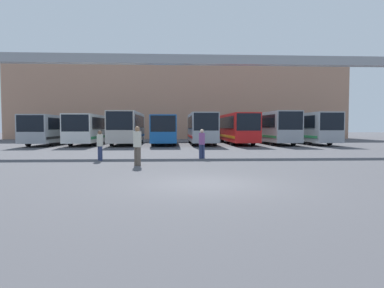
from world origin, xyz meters
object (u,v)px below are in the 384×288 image
(bus_slot_4, at_px, (201,127))
(bus_slot_6, at_px, (274,126))
(bus_slot_0, at_px, (51,128))
(pedestrian_near_center, at_px, (137,145))
(bus_slot_1, at_px, (90,128))
(pedestrian_near_right, at_px, (100,145))
(bus_slot_2, at_px, (128,126))
(bus_slot_5, at_px, (236,127))
(pedestrian_near_left, at_px, (202,143))
(bus_slot_7, at_px, (306,127))
(bus_slot_3, at_px, (165,128))

(bus_slot_4, height_order, bus_slot_6, bus_slot_6)
(bus_slot_0, relative_size, pedestrian_near_center, 5.49)
(bus_slot_1, height_order, pedestrian_near_right, bus_slot_1)
(bus_slot_2, xyz_separation_m, pedestrian_near_right, (0.75, -17.19, -1.04))
(pedestrian_near_center, xyz_separation_m, pedestrian_near_right, (-2.31, 2.64, -0.12))
(bus_slot_6, bearing_deg, pedestrian_near_center, -122.52)
(bus_slot_5, relative_size, pedestrian_near_left, 7.06)
(pedestrian_near_center, bearing_deg, bus_slot_0, 164.03)
(bus_slot_7, xyz_separation_m, pedestrian_near_right, (-18.55, -17.81, -1.00))
(bus_slot_3, xyz_separation_m, bus_slot_6, (11.58, 0.13, 0.22))
(bus_slot_4, relative_size, bus_slot_6, 1.00)
(bus_slot_7, relative_size, pedestrian_near_left, 7.22)
(bus_slot_1, xyz_separation_m, bus_slot_3, (7.72, -0.58, -0.04))
(bus_slot_6, distance_m, pedestrian_near_left, 18.31)
(bus_slot_0, xyz_separation_m, pedestrian_near_left, (14.14, -15.88, -0.81))
(bus_slot_2, bearing_deg, bus_slot_6, -1.51)
(bus_slot_3, xyz_separation_m, bus_slot_7, (15.44, 1.15, 0.17))
(bus_slot_1, xyz_separation_m, bus_slot_6, (19.30, -0.45, 0.18))
(bus_slot_1, relative_size, bus_slot_2, 1.01)
(bus_slot_2, bearing_deg, bus_slot_1, 179.33)
(bus_slot_0, relative_size, bus_slot_5, 0.85)
(bus_slot_4, distance_m, bus_slot_7, 11.63)
(bus_slot_1, xyz_separation_m, pedestrian_near_right, (4.61, -17.24, -0.88))
(pedestrian_near_center, xyz_separation_m, pedestrian_near_left, (3.36, 3.53, -0.08))
(bus_slot_5, height_order, bus_slot_7, bus_slot_7)
(bus_slot_1, distance_m, bus_slot_7, 23.17)
(bus_slot_6, distance_m, bus_slot_7, 4.00)
(bus_slot_1, distance_m, pedestrian_near_center, 21.07)
(pedestrian_near_right, bearing_deg, bus_slot_7, 93.99)
(bus_slot_0, height_order, bus_slot_5, bus_slot_5)
(pedestrian_near_left, bearing_deg, bus_slot_1, 106.00)
(pedestrian_near_center, bearing_deg, bus_slot_1, 154.17)
(bus_slot_6, bearing_deg, bus_slot_2, 178.49)
(bus_slot_2, xyz_separation_m, pedestrian_near_left, (6.42, -16.31, -1.01))
(bus_slot_2, bearing_deg, bus_slot_3, -7.88)
(bus_slot_7, bearing_deg, bus_slot_0, -177.78)
(bus_slot_3, bearing_deg, pedestrian_near_left, -80.79)
(bus_slot_5, relative_size, bus_slot_6, 1.17)
(bus_slot_0, distance_m, bus_slot_7, 27.04)
(bus_slot_4, distance_m, pedestrian_near_right, 18.22)
(bus_slot_0, distance_m, pedestrian_near_left, 21.28)
(bus_slot_5, distance_m, pedestrian_near_left, 17.59)
(bus_slot_0, distance_m, bus_slot_5, 19.32)
(bus_slot_0, relative_size, bus_slot_7, 0.83)
(bus_slot_2, relative_size, bus_slot_4, 1.07)
(bus_slot_1, xyz_separation_m, pedestrian_near_left, (10.28, -16.35, -0.84))
(bus_slot_3, bearing_deg, bus_slot_4, 2.21)
(bus_slot_2, xyz_separation_m, pedestrian_near_center, (3.06, -19.84, -0.92))
(bus_slot_6, bearing_deg, pedestrian_near_left, -119.57)
(bus_slot_3, distance_m, pedestrian_near_right, 16.97)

